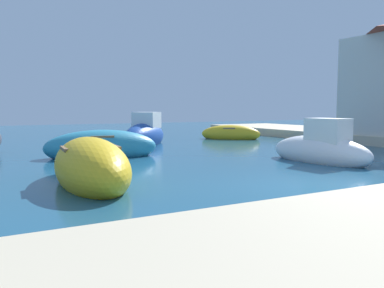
# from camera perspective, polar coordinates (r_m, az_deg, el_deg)

# --- Properties ---
(ground) EXTENTS (80.00, 80.00, 0.00)m
(ground) POSITION_cam_1_polar(r_m,az_deg,el_deg) (10.28, 18.70, -5.95)
(ground) COLOR #1E5170
(moored_boat_0) EXTENTS (4.58, 2.33, 1.39)m
(moored_boat_0) POSITION_cam_1_polar(r_m,az_deg,el_deg) (15.99, -12.94, -0.46)
(moored_boat_0) COLOR teal
(moored_boat_0) RESTS_ON ground
(moored_boat_1) EXTENTS (1.76, 4.23, 1.85)m
(moored_boat_1) POSITION_cam_1_polar(r_m,az_deg,el_deg) (14.89, 18.06, -0.77)
(moored_boat_1) COLOR white
(moored_boat_1) RESTS_ON ground
(moored_boat_3) EXTENTS (2.00, 4.65, 1.55)m
(moored_boat_3) POSITION_cam_1_polar(r_m,az_deg,el_deg) (10.43, -14.40, -3.27)
(moored_boat_3) COLOR gold
(moored_boat_3) RESTS_ON ground
(moored_boat_4) EXTENTS (4.05, 4.27, 2.03)m
(moored_boat_4) POSITION_cam_1_polar(r_m,az_deg,el_deg) (21.30, -6.82, 1.38)
(moored_boat_4) COLOR #1E479E
(moored_boat_4) RESTS_ON ground
(moored_boat_6) EXTENTS (3.51, 3.47, 1.12)m
(moored_boat_6) POSITION_cam_1_polar(r_m,az_deg,el_deg) (24.65, 5.59, 1.45)
(moored_boat_6) COLOR gold
(moored_boat_6) RESTS_ON ground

